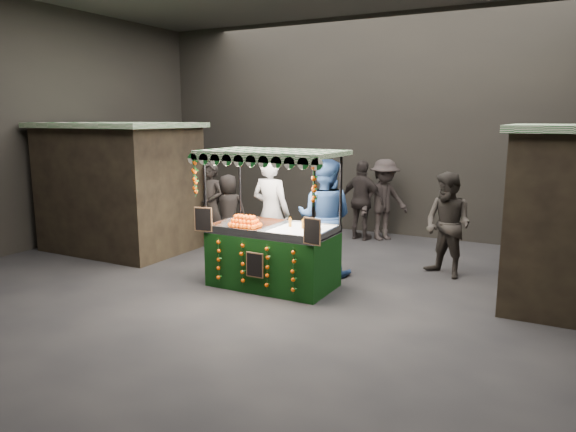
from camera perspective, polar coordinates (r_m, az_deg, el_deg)
The scene contains 11 objects.
ground at distance 8.30m, azimuth -0.26°, elevation -8.39°, with size 12.00×12.00×0.00m, color black.
market_hall at distance 7.88m, azimuth -0.28°, elevation 15.55°, with size 12.10×10.10×5.05m.
neighbour_stall_left at distance 11.42m, azimuth -17.61°, elevation 3.08°, with size 3.00×2.20×2.60m.
juice_stall at distance 8.49m, azimuth -1.68°, elevation -3.18°, with size 2.27×1.33×2.20m.
vendor_grey at distance 9.45m, azimuth -1.85°, elevation 0.34°, with size 0.77×0.53×2.04m.
vendor_blue at distance 9.12m, azimuth 3.97°, elevation -0.15°, with size 1.09×0.92×2.01m.
shopper_0 at distance 11.17m, azimuth -8.33°, elevation 1.15°, with size 0.71×0.52×1.79m.
shopper_1 at distance 9.39m, azimuth 16.83°, elevation -0.93°, with size 1.09×1.01×1.80m.
shopper_2 at distance 11.87m, azimuth 7.99°, elevation 1.68°, with size 1.09×0.59×1.77m.
shopper_3 at distance 11.94m, azimuth 10.30°, elevation 1.73°, with size 1.26×1.32×1.80m.
shopper_4 at distance 11.26m, azimuth -6.42°, elevation 0.61°, with size 0.88×0.73×1.53m.
Camera 1 is at (3.72, -6.92, 2.69)m, focal length 33.01 mm.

